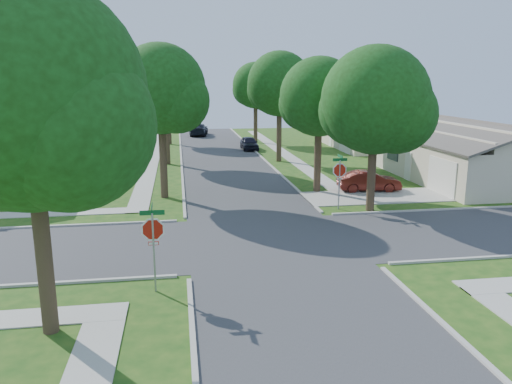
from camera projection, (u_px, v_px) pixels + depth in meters
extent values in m
plane|color=#1B4713|center=(269.00, 240.00, 21.90)|extent=(100.00, 100.00, 0.00)
cube|color=#333335|center=(269.00, 240.00, 21.89)|extent=(7.00, 100.00, 0.02)
cube|color=#9E9B91|center=(283.00, 152.00, 47.86)|extent=(1.20, 40.00, 0.04)
cube|color=#9E9B91|center=(153.00, 155.00, 46.02)|extent=(1.20, 40.00, 0.04)
cube|color=#9E9B91|center=(377.00, 196.00, 29.92)|extent=(8.80, 3.60, 0.05)
cube|color=gray|center=(154.00, 253.00, 16.36)|extent=(0.06, 0.06, 2.70)
cylinder|color=white|center=(153.00, 230.00, 16.18)|extent=(1.05, 0.02, 1.05)
cylinder|color=#A9170B|center=(153.00, 230.00, 16.18)|extent=(0.90, 0.03, 0.90)
cube|color=#A9170B|center=(154.00, 243.00, 16.29)|extent=(0.34, 0.03, 0.12)
cube|color=white|center=(154.00, 243.00, 16.29)|extent=(0.30, 0.03, 0.08)
cube|color=#0C5426|center=(152.00, 213.00, 16.05)|extent=(0.80, 0.02, 0.16)
cube|color=#0C5426|center=(152.00, 207.00, 16.01)|extent=(0.02, 0.80, 0.16)
cube|color=gray|center=(339.00, 185.00, 26.83)|extent=(0.06, 0.06, 2.70)
cylinder|color=white|center=(340.00, 170.00, 26.65)|extent=(1.05, 0.02, 1.05)
cylinder|color=#A9170B|center=(340.00, 170.00, 26.65)|extent=(0.90, 0.03, 0.90)
cube|color=#A9170B|center=(339.00, 179.00, 26.76)|extent=(0.34, 0.03, 0.12)
cube|color=white|center=(339.00, 179.00, 26.76)|extent=(0.30, 0.03, 0.08)
cube|color=#0C5426|center=(340.00, 160.00, 26.53)|extent=(0.80, 0.02, 0.16)
cube|color=#0C5426|center=(340.00, 156.00, 26.49)|extent=(0.02, 0.80, 0.16)
cylinder|color=#38281C|center=(318.00, 161.00, 30.83)|extent=(0.44, 0.44, 3.95)
sphere|color=#15380E|center=(319.00, 97.00, 29.97)|extent=(4.80, 4.80, 4.80)
sphere|color=#15380E|center=(335.00, 107.00, 29.76)|extent=(3.46, 3.46, 3.46)
sphere|color=#15380E|center=(305.00, 104.00, 30.54)|extent=(3.26, 3.26, 3.26)
cylinder|color=#38281C|center=(279.00, 136.00, 42.35)|extent=(0.44, 0.44, 4.30)
sphere|color=#15380E|center=(280.00, 84.00, 41.38)|extent=(5.40, 5.40, 5.40)
sphere|color=#15380E|center=(292.00, 92.00, 41.16)|extent=(3.89, 3.89, 3.89)
sphere|color=#15380E|center=(268.00, 90.00, 42.03)|extent=(3.67, 3.67, 3.67)
cylinder|color=#38281C|center=(256.00, 123.00, 54.89)|extent=(0.44, 0.44, 4.20)
sphere|color=#15380E|center=(256.00, 85.00, 53.97)|extent=(5.00, 5.00, 5.00)
sphere|color=#15380E|center=(264.00, 91.00, 53.76)|extent=(3.60, 3.60, 3.60)
sphere|color=#15380E|center=(248.00, 90.00, 54.57)|extent=(3.40, 3.40, 3.40)
cylinder|color=#38281C|center=(163.00, 162.00, 29.38)|extent=(0.44, 0.44, 4.25)
sphere|color=#15380E|center=(160.00, 89.00, 28.44)|extent=(5.20, 5.20, 5.20)
sphere|color=#15380E|center=(177.00, 101.00, 28.22)|extent=(3.74, 3.74, 3.74)
sphere|color=#15380E|center=(147.00, 98.00, 29.06)|extent=(3.54, 3.54, 3.54)
cylinder|color=#38281C|center=(167.00, 137.00, 40.92)|extent=(0.44, 0.44, 4.44)
sphere|color=#15380E|center=(165.00, 81.00, 39.91)|extent=(5.60, 5.60, 5.60)
sphere|color=#15380E|center=(177.00, 90.00, 39.68)|extent=(4.03, 4.03, 4.03)
sphere|color=#15380E|center=(155.00, 88.00, 40.58)|extent=(3.81, 3.81, 3.81)
cylinder|color=#38281C|center=(169.00, 126.00, 53.50)|extent=(0.44, 0.44, 3.90)
sphere|color=#15380E|center=(168.00, 90.00, 52.66)|extent=(4.60, 4.60, 4.60)
sphere|color=#15380E|center=(176.00, 96.00, 52.47)|extent=(3.31, 3.31, 3.31)
sphere|color=#15380E|center=(161.00, 94.00, 53.21)|extent=(3.13, 3.13, 3.13)
cylinder|color=#38281C|center=(45.00, 264.00, 13.57)|extent=(0.44, 0.44, 4.04)
sphere|color=#15380E|center=(28.00, 94.00, 12.57)|extent=(6.00, 6.00, 6.00)
sphere|color=#15380E|center=(69.00, 126.00, 12.31)|extent=(4.32, 4.32, 4.32)
sphere|color=#15380E|center=(2.00, 117.00, 13.29)|extent=(4.08, 4.08, 4.08)
cylinder|color=#38281C|center=(371.00, 178.00, 26.50)|extent=(0.44, 0.44, 3.54)
sphere|color=#15380E|center=(375.00, 100.00, 25.59)|extent=(5.60, 5.60, 5.60)
sphere|color=#15380E|center=(397.00, 114.00, 25.35)|extent=(4.03, 4.03, 4.03)
sphere|color=#15380E|center=(355.00, 110.00, 26.26)|extent=(3.81, 3.81, 3.81)
cube|color=beige|center=(467.00, 160.00, 34.59)|extent=(8.00, 13.00, 2.80)
cube|color=#423C38|center=(497.00, 130.00, 34.44)|extent=(4.42, 13.60, 1.56)
cube|color=#423C38|center=(443.00, 131.00, 33.84)|extent=(4.42, 13.60, 1.56)
cube|color=silver|center=(442.00, 177.00, 30.30)|extent=(0.06, 3.20, 2.20)
cube|color=silver|center=(408.00, 166.00, 34.70)|extent=(0.06, 0.90, 2.00)
cube|color=#1E2633|center=(393.00, 153.00, 37.08)|extent=(0.06, 1.80, 1.10)
cube|color=beige|center=(370.00, 133.00, 51.93)|extent=(8.00, 13.00, 2.80)
cube|color=#423C38|center=(389.00, 113.00, 51.78)|extent=(4.42, 13.60, 1.56)
cube|color=#423C38|center=(352.00, 113.00, 51.17)|extent=(4.42, 13.60, 1.56)
cube|color=silver|center=(345.00, 141.00, 47.63)|extent=(0.06, 3.20, 2.20)
cube|color=silver|center=(331.00, 137.00, 52.04)|extent=(0.06, 0.90, 2.00)
cube|color=#1E2633|center=(324.00, 129.00, 54.42)|extent=(0.06, 1.80, 1.10)
cube|color=#423C38|center=(24.00, 132.00, 33.47)|extent=(4.42, 13.60, 1.56)
cube|color=silver|center=(44.00, 176.00, 30.54)|extent=(0.06, 3.20, 2.20)
cube|color=silver|center=(61.00, 165.00, 34.94)|extent=(0.06, 0.90, 2.00)
cube|color=#1E2633|center=(68.00, 152.00, 37.32)|extent=(0.06, 1.80, 1.10)
cube|color=beige|center=(55.00, 135.00, 49.99)|extent=(8.00, 13.00, 2.80)
cube|color=#423C38|center=(74.00, 114.00, 49.84)|extent=(4.42, 13.60, 1.56)
cube|color=#423C38|center=(32.00, 115.00, 49.24)|extent=(4.42, 13.60, 1.56)
cube|color=silver|center=(90.00, 142.00, 46.91)|extent=(0.06, 3.20, 2.20)
cube|color=silver|center=(98.00, 138.00, 51.32)|extent=(0.06, 0.90, 2.00)
cube|color=#1E2633|center=(101.00, 130.00, 53.70)|extent=(0.06, 1.80, 1.10)
imported|color=#4D150F|center=(369.00, 181.00, 31.34)|extent=(3.99, 1.71, 1.28)
imported|color=black|center=(249.00, 143.00, 49.68)|extent=(1.58, 3.84, 1.30)
imported|color=black|center=(199.00, 129.00, 62.09)|extent=(2.64, 5.29, 1.47)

